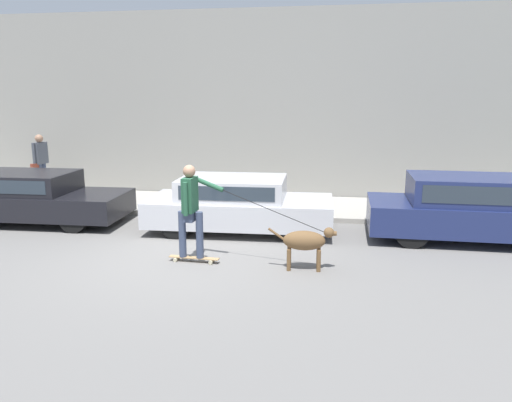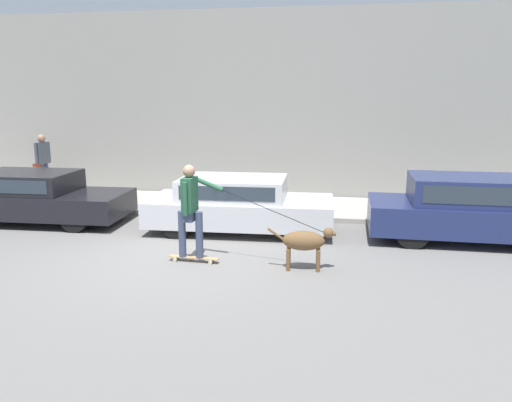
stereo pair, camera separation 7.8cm
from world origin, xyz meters
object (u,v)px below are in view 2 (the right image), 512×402
(parked_car_2, at_px, (475,210))
(dog, at_px, (305,242))
(parked_car_0, at_px, (33,198))
(skateboarder, at_px, (191,207))
(pedestrian_with_bag, at_px, (43,160))
(parked_car_1, at_px, (239,205))

(parked_car_2, xyz_separation_m, dog, (-3.24, -2.26, -0.15))
(parked_car_0, relative_size, skateboarder, 1.55)
(parked_car_2, relative_size, pedestrian_with_bag, 2.53)
(pedestrian_with_bag, bearing_deg, skateboarder, 154.03)
(dog, bearing_deg, parked_car_1, 121.89)
(parked_car_1, relative_size, parked_car_2, 0.94)
(parked_car_0, height_order, parked_car_2, parked_car_2)
(parked_car_1, bearing_deg, pedestrian_with_bag, 154.00)
(parked_car_1, height_order, dog, parked_car_1)
(pedestrian_with_bag, bearing_deg, parked_car_0, 131.86)
(skateboarder, height_order, pedestrian_with_bag, pedestrian_with_bag)
(parked_car_2, distance_m, pedestrian_with_bag, 11.58)
(parked_car_1, xyz_separation_m, pedestrian_with_bag, (-6.38, 2.87, 0.48))
(parked_car_0, distance_m, pedestrian_with_bag, 3.28)
(parked_car_1, distance_m, dog, 2.77)
(parked_car_1, xyz_separation_m, skateboarder, (-0.41, -2.17, 0.41))
(pedestrian_with_bag, bearing_deg, dog, 161.45)
(parked_car_2, bearing_deg, parked_car_1, -178.90)
(parked_car_2, height_order, skateboarder, skateboarder)
(parked_car_1, distance_m, skateboarder, 2.25)
(skateboarder, bearing_deg, dog, 0.83)
(parked_car_0, relative_size, parked_car_1, 1.09)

